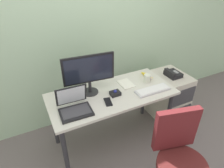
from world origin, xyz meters
TOP-DOWN VIEW (x-y plane):
  - ground_plane at (0.00, 0.00)m, footprint 8.00×8.00m
  - back_wall at (0.00, 0.67)m, footprint 6.00×0.10m
  - desk at (0.00, 0.00)m, footprint 1.42×0.65m
  - file_cabinet at (0.94, 0.08)m, footprint 0.42×0.53m
  - desk_phone at (0.93, 0.07)m, footprint 0.17×0.20m
  - office_chair at (0.23, -0.88)m, footprint 0.52×0.53m
  - monitor_main at (-0.21, 0.12)m, footprint 0.56×0.18m
  - keyboard at (0.43, -0.17)m, footprint 0.41×0.14m
  - laptop at (-0.46, -0.10)m, footprint 0.32×0.29m
  - trackball_mouse at (0.02, -0.05)m, footprint 0.11×0.09m
  - coffee_mug at (0.49, 0.02)m, footprint 0.09×0.08m
  - paper_notepad at (0.23, 0.09)m, footprint 0.15×0.21m
  - cell_phone at (-0.11, -0.13)m, footprint 0.10×0.15m
  - banana at (0.56, 0.14)m, footprint 0.08×0.19m

SIDE VIEW (x-z plane):
  - ground_plane at x=0.00m, z-range 0.00..0.00m
  - file_cabinet at x=0.94m, z-range 0.00..0.68m
  - office_chair at x=0.23m, z-range -0.04..0.90m
  - desk at x=0.00m, z-range 0.28..1.01m
  - desk_phone at x=0.93m, z-range 0.67..0.76m
  - cell_phone at x=-0.11m, z-range 0.73..0.74m
  - paper_notepad at x=0.23m, z-range 0.73..0.74m
  - keyboard at x=0.43m, z-range 0.73..0.76m
  - banana at x=0.56m, z-range 0.73..0.77m
  - trackball_mouse at x=0.02m, z-range 0.72..0.79m
  - coffee_mug at x=0.49m, z-range 0.73..0.83m
  - laptop at x=-0.46m, z-range 0.67..0.90m
  - monitor_main at x=-0.21m, z-range 0.78..1.23m
  - back_wall at x=0.00m, z-range 0.00..2.80m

